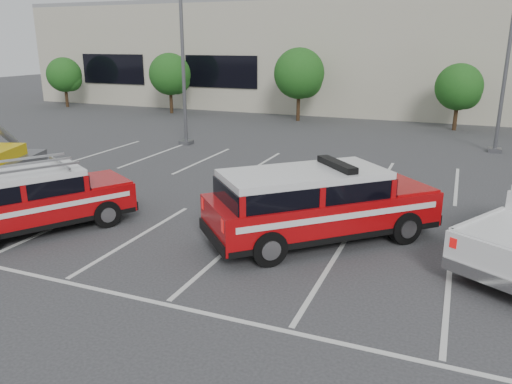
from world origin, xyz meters
TOP-DOWN VIEW (x-y plane):
  - ground at (0.00, 0.00)m, footprint 120.00×120.00m
  - stall_markings at (0.00, 4.50)m, footprint 23.00×15.00m
  - convention_building at (0.18, 31.86)m, footprint 60.00×16.99m
  - tree_far_left at (-24.91, 22.05)m, footprint 2.77×2.77m
  - tree_left at (-14.91, 22.05)m, footprint 3.07×3.07m
  - tree_mid_left at (-4.91, 22.05)m, footprint 3.37×3.37m
  - tree_mid_right at (5.09, 22.05)m, footprint 2.77×2.77m
  - light_pole_left at (-8.00, 12.00)m, footprint 0.90×0.60m
  - light_pole_mid at (7.00, 16.00)m, footprint 0.90×0.60m
  - fire_chief_suv at (1.96, 1.75)m, footprint 6.02×5.82m
  - ladder_suv at (-5.69, -0.61)m, footprint 4.35×5.40m

SIDE VIEW (x-z plane):
  - ground at x=0.00m, z-range 0.00..0.00m
  - stall_markings at x=0.00m, z-range 0.00..0.01m
  - ladder_suv at x=-5.69m, z-range -0.20..1.81m
  - fire_chief_suv at x=1.96m, z-range -0.20..1.96m
  - tree_far_left at x=-24.91m, z-range 0.51..4.50m
  - tree_mid_right at x=5.09m, z-range 0.51..4.50m
  - tree_left at x=-14.91m, z-range 0.56..4.98m
  - tree_mid_left at x=-4.91m, z-range 0.62..5.46m
  - convention_building at x=0.18m, z-range -1.88..11.32m
  - light_pole_left at x=-8.00m, z-range 0.07..10.31m
  - light_pole_mid at x=7.00m, z-range 0.07..10.31m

